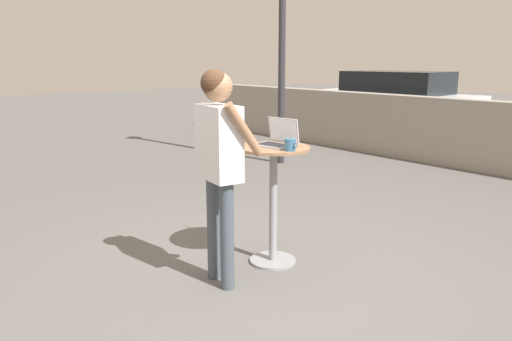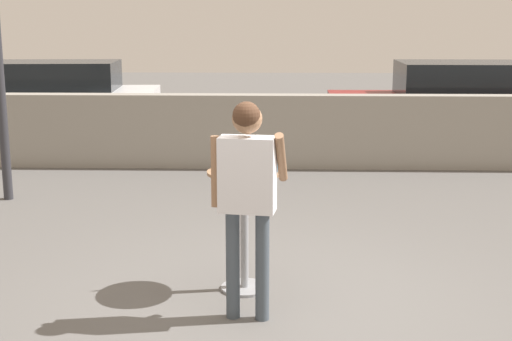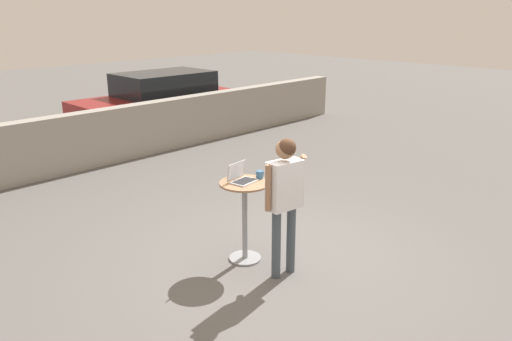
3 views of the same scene
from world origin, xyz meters
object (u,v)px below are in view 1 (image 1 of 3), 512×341
object	(u,v)px
coffee_mug	(290,145)
cafe_table	(273,189)
laptop	(277,140)
standing_person	(219,150)
parked_car_further_down	(390,102)

from	to	relation	value
coffee_mug	cafe_table	bearing A→B (deg)	172.36
laptop	standing_person	bearing A→B (deg)	-85.11
laptop	coffee_mug	xyz separation A→B (m)	(0.25, -0.08, -0.00)
standing_person	parked_car_further_down	bearing A→B (deg)	117.25
cafe_table	coffee_mug	size ratio (longest dim) A/B	8.21
laptop	parked_car_further_down	world-z (taller)	parked_car_further_down
cafe_table	laptop	world-z (taller)	laptop
laptop	parked_car_further_down	bearing A→B (deg)	119.00
cafe_table	coffee_mug	world-z (taller)	coffee_mug
coffee_mug	parked_car_further_down	bearing A→B (deg)	120.19
cafe_table	coffee_mug	distance (m)	0.50
coffee_mug	parked_car_further_down	distance (m)	8.56
coffee_mug	parked_car_further_down	xyz separation A→B (m)	(-4.30, 7.39, -0.33)
laptop	standing_person	world-z (taller)	standing_person
laptop	coffee_mug	world-z (taller)	laptop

